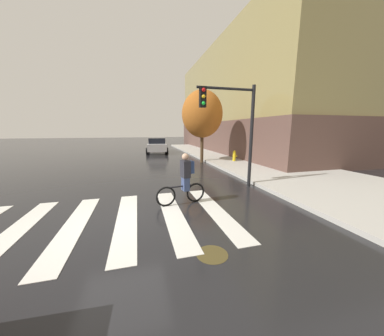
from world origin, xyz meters
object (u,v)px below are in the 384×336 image
Objects in this scene: manhole_cover at (212,254)px; cyclist at (185,179)px; street_tree_near at (202,114)px; traffic_light_near at (234,119)px; fire_hydrant at (234,156)px; sedan_mid at (157,145)px.

cyclist reaches higher than manhole_cover.
traffic_light_near is at bearing -96.95° from street_tree_near.
traffic_light_near is 6.95m from fire_hydrant.
traffic_light_near is 0.80× the size of street_tree_near.
manhole_cover is 5.66m from traffic_light_near.
street_tree_near reaches higher than fire_hydrant.
traffic_light_near is at bearing 59.60° from manhole_cover.
sedan_mid is 2.79× the size of cyclist.
sedan_mid is 8.05m from street_tree_near.
street_tree_near is (3.18, 8.03, 2.68)m from cyclist.
street_tree_near is (-2.22, 0.91, 2.99)m from fire_hydrant.
traffic_light_near is 5.38× the size of fire_hydrant.
manhole_cover is 0.82× the size of fire_hydrant.
fire_hydrant is at bearing -22.25° from street_tree_near.
cyclist is 9.04m from street_tree_near.
cyclist reaches higher than fire_hydrant.
fire_hydrant reaches higher than manhole_cover.
cyclist is at bearing -127.16° from fire_hydrant.
street_tree_near reaches higher than sedan_mid.
cyclist is 0.40× the size of traffic_light_near.
cyclist is 2.18× the size of fire_hydrant.
sedan_mid is at bearing 97.52° from traffic_light_near.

